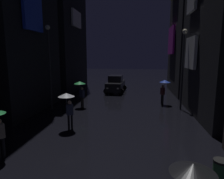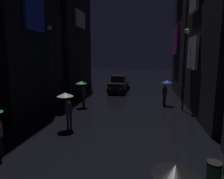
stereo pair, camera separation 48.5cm
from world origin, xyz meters
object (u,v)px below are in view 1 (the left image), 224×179
(pedestrian_near_crossing_green, at_px, (80,87))
(streetlamp_right_far, at_px, (183,61))
(pedestrian_foreground_left_clear, at_px, (67,101))
(car_distant, at_px, (116,84))
(streetlamp_left_far, at_px, (49,59))
(pedestrian_foreground_right_blue, at_px, (164,85))
(trash_bin, at_px, (220,174))

(pedestrian_near_crossing_green, distance_m, streetlamp_right_far, 8.11)
(pedestrian_foreground_left_clear, xyz_separation_m, streetlamp_right_far, (7.16, 5.27, 2.07))
(car_distant, height_order, streetlamp_left_far, streetlamp_left_far)
(streetlamp_right_far, bearing_deg, pedestrian_near_crossing_green, -176.83)
(pedestrian_foreground_left_clear, height_order, pedestrian_foreground_right_blue, same)
(pedestrian_foreground_left_clear, xyz_separation_m, streetlamp_left_far, (-2.84, 4.16, 2.23))
(streetlamp_right_far, bearing_deg, car_distant, 130.97)
(streetlamp_left_far, height_order, trash_bin, streetlamp_left_far)
(pedestrian_foreground_right_blue, xyz_separation_m, streetlamp_right_far, (1.13, -1.40, 2.07))
(pedestrian_near_crossing_green, relative_size, trash_bin, 2.28)
(pedestrian_foreground_left_clear, xyz_separation_m, car_distant, (1.35, 11.97, -0.74))
(pedestrian_foreground_left_clear, xyz_separation_m, trash_bin, (6.46, -4.18, -1.20))
(pedestrian_foreground_right_blue, distance_m, streetlamp_left_far, 9.49)
(car_distant, xyz_separation_m, streetlamp_left_far, (-4.19, -7.81, 2.98))
(streetlamp_left_far, relative_size, trash_bin, 6.84)
(streetlamp_right_far, bearing_deg, pedestrian_foreground_left_clear, -143.64)
(pedestrian_near_crossing_green, height_order, pedestrian_foreground_right_blue, same)
(pedestrian_foreground_left_clear, bearing_deg, streetlamp_left_far, 124.34)
(streetlamp_left_far, distance_m, trash_bin, 12.96)
(pedestrian_foreground_left_clear, bearing_deg, trash_bin, -32.92)
(streetlamp_left_far, bearing_deg, pedestrian_near_crossing_green, 17.40)
(streetlamp_left_far, bearing_deg, pedestrian_foreground_left_clear, -55.66)
(pedestrian_foreground_right_blue, bearing_deg, trash_bin, -87.74)
(car_distant, relative_size, streetlamp_left_far, 0.66)
(pedestrian_near_crossing_green, relative_size, pedestrian_foreground_right_blue, 1.00)
(car_distant, relative_size, trash_bin, 4.53)
(streetlamp_left_far, bearing_deg, streetlamp_right_far, 6.36)
(streetlamp_right_far, bearing_deg, trash_bin, -94.23)
(pedestrian_foreground_right_blue, relative_size, trash_bin, 2.28)
(pedestrian_foreground_right_blue, bearing_deg, pedestrian_foreground_left_clear, -132.12)
(streetlamp_left_far, distance_m, streetlamp_right_far, 10.06)
(streetlamp_left_far, xyz_separation_m, streetlamp_right_far, (10.00, 1.11, -0.17))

